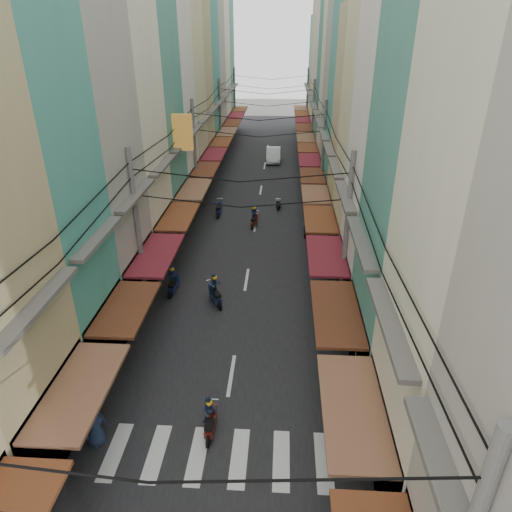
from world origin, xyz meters
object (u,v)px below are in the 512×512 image
at_px(bicycle, 396,329).
at_px(market_umbrella, 396,372).
at_px(traffic_sign, 358,332).
at_px(white_car, 273,161).

distance_m(bicycle, market_umbrella, 6.03).
bearing_deg(traffic_sign, market_umbrella, -61.54).
height_order(white_car, bicycle, white_car).
xyz_separation_m(bicycle, traffic_sign, (-2.48, -3.54, 2.26)).
bearing_deg(white_car, bicycle, -78.77).
distance_m(bicycle, traffic_sign, 4.88).
xyz_separation_m(market_umbrella, traffic_sign, (-1.06, 1.96, 0.24)).
distance_m(market_umbrella, traffic_sign, 2.24).
height_order(white_car, traffic_sign, traffic_sign).
xyz_separation_m(white_car, bicycle, (6.62, -30.17, 0.00)).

